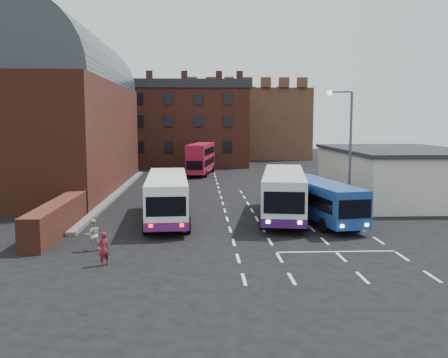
{
  "coord_description": "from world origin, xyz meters",
  "views": [
    {
      "loc": [
        -1.8,
        -27.19,
        6.55
      ],
      "look_at": [
        0.0,
        10.0,
        2.2
      ],
      "focal_mm": 40.0,
      "sensor_mm": 36.0,
      "label": 1
    }
  ],
  "objects_px": {
    "bus_white_inbound": "(284,191)",
    "pedestrian_red": "(103,249)",
    "bus_blue": "(320,198)",
    "bus_red_double": "(201,158)",
    "bus_white_outbound": "(167,194)",
    "pedestrian_beige": "(93,235)",
    "street_lamp": "(346,140)"
  },
  "relations": [
    {
      "from": "bus_blue",
      "to": "pedestrian_red",
      "type": "xyz_separation_m",
      "value": [
        -12.2,
        -9.36,
        -0.78
      ]
    },
    {
      "from": "bus_white_outbound",
      "to": "pedestrian_beige",
      "type": "height_order",
      "value": "bus_white_outbound"
    },
    {
      "from": "bus_white_inbound",
      "to": "street_lamp",
      "type": "relative_size",
      "value": 1.36
    },
    {
      "from": "street_lamp",
      "to": "pedestrian_beige",
      "type": "distance_m",
      "value": 18.55
    },
    {
      "from": "street_lamp",
      "to": "pedestrian_red",
      "type": "height_order",
      "value": "street_lamp"
    },
    {
      "from": "bus_white_outbound",
      "to": "pedestrian_red",
      "type": "bearing_deg",
      "value": -105.59
    },
    {
      "from": "bus_white_inbound",
      "to": "pedestrian_red",
      "type": "bearing_deg",
      "value": 56.19
    },
    {
      "from": "street_lamp",
      "to": "pedestrian_red",
      "type": "relative_size",
      "value": 5.56
    },
    {
      "from": "bus_white_outbound",
      "to": "bus_blue",
      "type": "xyz_separation_m",
      "value": [
        9.96,
        -0.75,
        -0.21
      ]
    },
    {
      "from": "bus_blue",
      "to": "street_lamp",
      "type": "relative_size",
      "value": 1.14
    },
    {
      "from": "bus_red_double",
      "to": "bus_white_outbound",
      "type": "bearing_deg",
      "value": 94.41
    },
    {
      "from": "bus_white_outbound",
      "to": "pedestrian_red",
      "type": "height_order",
      "value": "bus_white_outbound"
    },
    {
      "from": "street_lamp",
      "to": "pedestrian_red",
      "type": "xyz_separation_m",
      "value": [
        -14.52,
        -11.75,
        -4.45
      ]
    },
    {
      "from": "street_lamp",
      "to": "pedestrian_beige",
      "type": "height_order",
      "value": "street_lamp"
    },
    {
      "from": "bus_white_outbound",
      "to": "pedestrian_beige",
      "type": "distance_m",
      "value": 8.17
    },
    {
      "from": "bus_blue",
      "to": "pedestrian_beige",
      "type": "distance_m",
      "value": 14.86
    },
    {
      "from": "bus_red_double",
      "to": "pedestrian_beige",
      "type": "height_order",
      "value": "bus_red_double"
    },
    {
      "from": "bus_white_outbound",
      "to": "bus_white_inbound",
      "type": "distance_m",
      "value": 7.82
    },
    {
      "from": "bus_blue",
      "to": "pedestrian_red",
      "type": "relative_size",
      "value": 6.35
    },
    {
      "from": "bus_white_inbound",
      "to": "pedestrian_beige",
      "type": "xyz_separation_m",
      "value": [
        -11.1,
        -8.01,
        -1.04
      ]
    },
    {
      "from": "bus_blue",
      "to": "pedestrian_red",
      "type": "height_order",
      "value": "bus_blue"
    },
    {
      "from": "bus_red_double",
      "to": "pedestrian_red",
      "type": "bearing_deg",
      "value": 92.31
    },
    {
      "from": "bus_white_outbound",
      "to": "street_lamp",
      "type": "relative_size",
      "value": 1.28
    },
    {
      "from": "bus_white_inbound",
      "to": "bus_red_double",
      "type": "bearing_deg",
      "value": -69.41
    },
    {
      "from": "bus_blue",
      "to": "street_lamp",
      "type": "bearing_deg",
      "value": -143.65
    },
    {
      "from": "bus_white_outbound",
      "to": "pedestrian_red",
      "type": "relative_size",
      "value": 7.1
    },
    {
      "from": "bus_blue",
      "to": "bus_white_outbound",
      "type": "bearing_deg",
      "value": -13.8
    },
    {
      "from": "bus_white_inbound",
      "to": "pedestrian_red",
      "type": "distance_m",
      "value": 14.72
    },
    {
      "from": "street_lamp",
      "to": "pedestrian_beige",
      "type": "relative_size",
      "value": 5.34
    },
    {
      "from": "pedestrian_red",
      "to": "street_lamp",
      "type": "bearing_deg",
      "value": 174.21
    },
    {
      "from": "bus_blue",
      "to": "bus_red_double",
      "type": "height_order",
      "value": "bus_red_double"
    },
    {
      "from": "pedestrian_red",
      "to": "pedestrian_beige",
      "type": "height_order",
      "value": "pedestrian_beige"
    }
  ]
}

